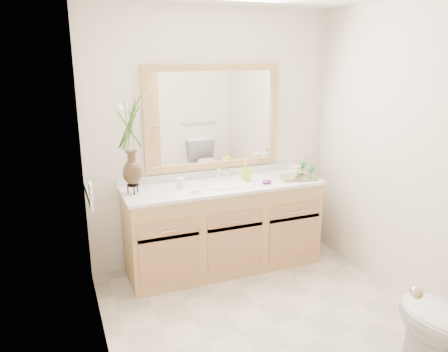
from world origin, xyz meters
name	(u,v)px	position (x,y,z in m)	size (l,w,h in m)	color
floor	(273,325)	(0.00, 0.00, 0.00)	(2.60, 2.60, 0.00)	#B9B49E
wall_back	(213,139)	(0.00, 1.30, 1.20)	(2.40, 0.02, 2.40)	silver
wall_front	(429,247)	(0.00, -1.30, 1.20)	(2.40, 0.02, 2.40)	silver
wall_left	(98,192)	(-1.20, 0.00, 1.20)	(0.02, 2.60, 2.40)	silver
wall_right	(414,157)	(1.20, 0.00, 1.20)	(0.02, 2.60, 2.40)	silver
vanity	(224,228)	(0.00, 1.01, 0.40)	(1.80, 0.55, 0.80)	tan
counter	(224,186)	(0.00, 1.01, 0.82)	(1.84, 0.57, 0.03)	white
sink	(224,190)	(0.00, 1.00, 0.78)	(0.38, 0.34, 0.23)	white
mirror	(213,118)	(0.00, 1.28, 1.41)	(1.32, 0.04, 0.97)	white
switch_plate	(91,191)	(-1.19, 0.76, 0.98)	(0.02, 0.12, 0.12)	white
door	(364,302)	(-0.30, -1.29, 1.00)	(0.80, 0.03, 2.00)	tan
flower_vase	(130,133)	(-0.82, 1.04, 1.35)	(0.19, 0.19, 0.77)	black
tumbler	(181,183)	(-0.40, 1.05, 0.87)	(0.07, 0.07, 0.09)	#EDE4CE
soap_dish	(195,192)	(-0.32, 0.87, 0.84)	(0.09, 0.09, 0.03)	#EDE4CE
soap_bottle	(245,172)	(0.23, 1.05, 0.91)	(0.07, 0.07, 0.16)	#ACE034
purple_dish	(267,182)	(0.37, 0.89, 0.85)	(0.09, 0.07, 0.03)	#612775
tray	(298,178)	(0.73, 0.92, 0.84)	(0.33, 0.22, 0.02)	brown
mug_left	(293,174)	(0.65, 0.89, 0.89)	(0.09, 0.09, 0.09)	#EDE4CE
mug_right	(295,170)	(0.73, 0.97, 0.90)	(0.11, 0.10, 0.11)	#EDE4CE
goblet_front	(311,169)	(0.82, 0.85, 0.93)	(0.06, 0.06, 0.13)	#287A41
goblet_back	(302,165)	(0.82, 1.00, 0.93)	(0.06, 0.06, 0.13)	#287A41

